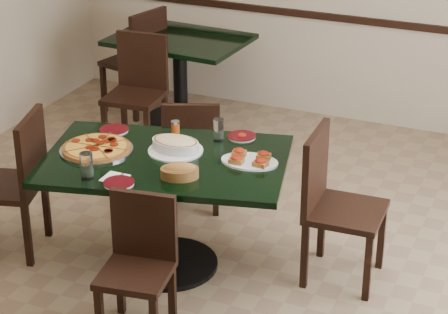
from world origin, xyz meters
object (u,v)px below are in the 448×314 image
at_px(back_table, 180,63).
at_px(chair_right, 332,198).
at_px(back_chair_near, 138,85).
at_px(main_table, 166,185).
at_px(pepperoni_pizza, 96,148).
at_px(bruschetta_platter, 250,159).
at_px(chair_left, 17,176).
at_px(lasagna_casserole, 175,145).
at_px(bread_basket, 180,171).
at_px(chair_far, 192,149).
at_px(back_chair_left, 140,56).
at_px(chair_near, 139,258).

relative_size(back_table, chair_right, 1.22).
bearing_deg(back_chair_near, main_table, -61.28).
relative_size(pepperoni_pizza, bruschetta_platter, 1.23).
relative_size(back_table, chair_left, 1.23).
distance_m(back_table, chair_left, 2.38).
xyz_separation_m(lasagna_casserole, bread_basket, (0.18, -0.31, -0.01)).
distance_m(chair_far, back_chair_left, 1.90).
relative_size(chair_near, back_chair_near, 0.86).
distance_m(chair_right, bruschetta_platter, 0.55).
height_order(back_chair_left, bruschetta_platter, back_chair_left).
xyz_separation_m(chair_near, chair_right, (0.81, 0.92, 0.09)).
bearing_deg(back_chair_left, chair_right, 64.78).
relative_size(back_table, bread_basket, 4.41).
relative_size(main_table, pepperoni_pizza, 3.64).
xyz_separation_m(chair_far, lasagna_casserole, (0.20, -0.64, 0.33)).
relative_size(main_table, back_chair_left, 1.71).
xyz_separation_m(back_chair_near, bruschetta_platter, (1.55, -1.47, 0.26)).
bearing_deg(chair_far, back_chair_left, -73.24).
xyz_separation_m(chair_near, bread_basket, (0.05, 0.41, 0.35)).
height_order(chair_right, back_chair_near, chair_right).
height_order(main_table, back_chair_left, back_chair_left).
height_order(pepperoni_pizza, lasagna_casserole, lasagna_casserole).
height_order(main_table, chair_near, chair_near).
distance_m(chair_near, lasagna_casserole, 0.82).
xyz_separation_m(pepperoni_pizza, bread_basket, (0.62, -0.13, 0.02)).
bearing_deg(chair_near, chair_far, 94.91).
relative_size(main_table, lasagna_casserole, 4.84).
bearing_deg(bruschetta_platter, main_table, -168.89).
bearing_deg(chair_far, bruschetta_platter, 115.25).
bearing_deg(pepperoni_pizza, bread_basket, -11.77).
bearing_deg(pepperoni_pizza, chair_left, -167.52).
bearing_deg(pepperoni_pizza, bruschetta_platter, 12.91).
relative_size(back_table, chair_near, 1.46).
distance_m(chair_left, lasagna_casserole, 1.05).
xyz_separation_m(chair_far, chair_left, (-0.77, -0.93, 0.06)).
xyz_separation_m(main_table, bread_basket, (0.19, -0.20, 0.22)).
bearing_deg(chair_far, lasagna_casserole, 84.78).
bearing_deg(chair_far, main_table, 81.40).
bearing_deg(back_chair_near, chair_right, -37.68).
bearing_deg(bread_basket, back_chair_near, 98.69).
height_order(chair_left, back_chair_left, back_chair_left).
bearing_deg(chair_left, bruschetta_platter, 86.54).
bearing_deg(chair_left, chair_far, 124.23).
xyz_separation_m(chair_far, bruschetta_platter, (0.67, -0.61, 0.31)).
xyz_separation_m(chair_far, chair_right, (1.13, -0.44, 0.07)).
bearing_deg(bread_basket, chair_far, 85.42).
height_order(back_table, lasagna_casserole, lasagna_casserole).
bearing_deg(back_chair_left, back_table, 101.08).
distance_m(back_chair_near, bruschetta_platter, 2.15).
xyz_separation_m(main_table, chair_near, (0.14, -0.62, -0.13)).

